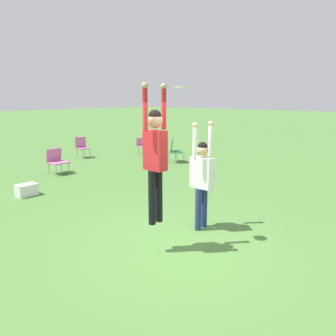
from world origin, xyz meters
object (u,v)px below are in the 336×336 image
Objects in this scene: camping_chair_0 at (56,159)px; cooler_box at (27,190)px; camping_chair_4 at (174,149)px; person_defending at (202,174)px; person_jumping at (155,150)px; frisbee at (182,87)px; camping_chair_1 at (82,146)px; camping_chair_3 at (144,145)px.

camping_chair_0 is 2.63m from cooler_box.
person_defending is at bearing 5.31° from camping_chair_4.
person_jumping reaches higher than frisbee.
person_jumping is at bearing -1.46° from camping_chair_4.
camping_chair_1 is 5.65m from cooler_box.
frisbee is (-0.76, -0.10, 1.61)m from person_defending.
camping_chair_4 is (-0.47, -2.24, 0.09)m from camping_chair_3.
person_jumping reaches higher than cooler_box.
camping_chair_0 is 1.64× the size of cooler_box.
camping_chair_0 is (1.42, 6.65, -2.25)m from frisbee.
camping_chair_0 is at bearing 62.85° from camping_chair_1.
camping_chair_1 reaches higher than camping_chair_3.
person_jumping is 1.08× the size of person_defending.
person_defending is 2.28× the size of camping_chair_4.
person_defending reaches higher than camping_chair_1.
person_defending is (1.29, -0.02, -0.61)m from person_jumping.
person_jumping is 6.94m from camping_chair_0.
camping_chair_4 is at bearing 105.32° from camping_chair_3.
camping_chair_0 reaches higher than camping_chair_3.
person_defending is 8.89m from camping_chair_3.
person_jumping is at bearing 73.99° from camping_chair_3.
camping_chair_3 is at bearing 19.10° from cooler_box.
frisbee is 0.27× the size of camping_chair_0.
camping_chair_3 reaches higher than cooler_box.
person_defending is 2.49× the size of camping_chair_0.
person_jumping is 4.41× the size of cooler_box.
camping_chair_4 reaches higher than camping_chair_3.
frisbee is 9.63m from camping_chair_1.
camping_chair_1 is 4.10m from camping_chair_4.
camping_chair_4 reaches higher than camping_chair_0.
camping_chair_3 is (5.33, 7.08, -0.68)m from person_defending.
cooler_box is at bearing 64.24° from camping_chair_1.
camping_chair_0 is 3.03m from camping_chair_1.
frisbee reaches higher than camping_chair_4.
cooler_box is at bearing 46.27° from camping_chair_3.
camping_chair_0 is 4.70m from camping_chair_3.
frisbee is 5.55m from cooler_box.
person_jumping is 9.57m from camping_chair_1.
camping_chair_4 reaches higher than camping_chair_1.
person_jumping is 5.03m from cooler_box.
person_jumping is 1.14m from frisbee.
cooler_box is (-1.26, 4.79, -0.97)m from person_defending.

